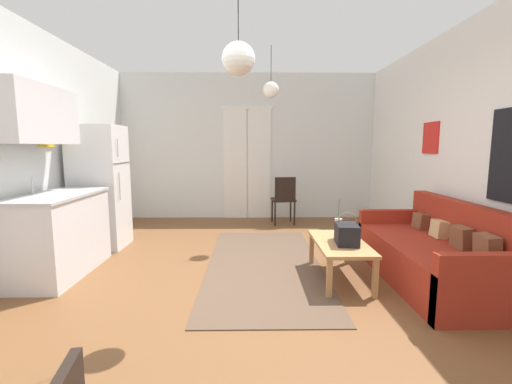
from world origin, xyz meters
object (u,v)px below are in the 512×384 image
Objects in this scene: coffee_table at (340,246)px; pendant_lamp_far at (271,90)px; couch at (436,256)px; handbag at (347,234)px; refrigerator at (100,187)px; pendant_lamp_near at (238,59)px; accent_chair at (284,197)px; bamboo_vase at (338,228)px.

pendant_lamp_far reaches higher than coffee_table.
handbag is (-0.96, -0.01, 0.25)m from couch.
pendant_lamp_near reaches higher than refrigerator.
accent_chair is at bearing 116.62° from couch.
couch is at bearing 0.65° from handbag.
couch is 3.03m from pendant_lamp_far.
bamboo_vase is at bearing 92.90° from accent_chair.
pendant_lamp_near is 1.17× the size of pendant_lamp_far.
accent_chair reaches higher than couch.
accent_chair is 1.05× the size of pendant_lamp_near.
couch is 1.00m from handbag.
pendant_lamp_near is at bearing -147.16° from coffee_table.
pendant_lamp_far reaches higher than bamboo_vase.
pendant_lamp_near is 2.20m from pendant_lamp_far.
refrigerator is at bearing 156.53° from handbag.
pendant_lamp_near reaches higher than couch.
pendant_lamp_far reaches higher than handbag.
handbag is 2.44m from pendant_lamp_far.
accent_chair is (-0.36, 2.64, 0.14)m from coffee_table.
coffee_table is 0.20m from handbag.
bamboo_vase is (0.01, 0.13, 0.17)m from coffee_table.
handbag is 2.05m from pendant_lamp_near.
accent_chair is 3.77m from pendant_lamp_near.
pendant_lamp_far is at bearing 137.04° from couch.
bamboo_vase is 0.61× the size of pendant_lamp_far.
handbag is 0.20× the size of refrigerator.
coffee_table is 2.35× the size of bamboo_vase.
refrigerator reaches higher than coffee_table.
couch is 4.38m from refrigerator.
accent_chair is 1.22× the size of pendant_lamp_far.
coffee_table is 2.18m from pendant_lamp_near.
couch is at bearing -12.32° from bamboo_vase.
coffee_table is at bearing -65.45° from pendant_lamp_far.
pendant_lamp_far is (-0.68, 1.48, 1.88)m from coffee_table.
handbag is (0.03, -0.23, -0.00)m from bamboo_vase.
coffee_table is 2.67m from accent_chair.
bamboo_vase is (-1.00, 0.22, 0.26)m from couch.
refrigerator is at bearing 159.93° from bamboo_vase.
handbag is at bearing -23.47° from refrigerator.
pendant_lamp_near is (-0.70, -3.32, 1.64)m from accent_chair.
refrigerator is 2.04× the size of pendant_lamp_near.
coffee_table is 1.23× the size of pendant_lamp_near.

